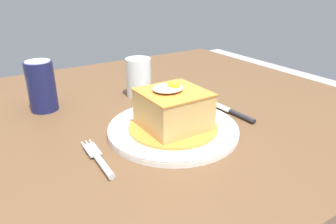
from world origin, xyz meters
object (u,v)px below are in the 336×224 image
main_plate (173,129)px  soda_can (41,86)px  fork (100,161)px  drinking_glass (139,80)px  knife (234,113)px

main_plate → soda_can: (-0.20, 0.28, 0.05)m
fork → soda_can: (-0.02, 0.31, 0.06)m
soda_can → drinking_glass: (0.25, -0.04, -0.02)m
main_plate → soda_can: 0.34m
main_plate → knife: 0.17m
main_plate → drinking_glass: bearing=79.3°
main_plate → knife: main_plate is taller
knife → drinking_glass: 0.28m
main_plate → soda_can: size_ratio=2.23×
main_plate → drinking_glass: (0.05, 0.24, 0.04)m
knife → drinking_glass: bearing=117.8°
main_plate → fork: size_ratio=1.95×
main_plate → soda_can: bearing=125.9°
fork → drinking_glass: size_ratio=1.35×
knife → main_plate: bearing=178.6°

